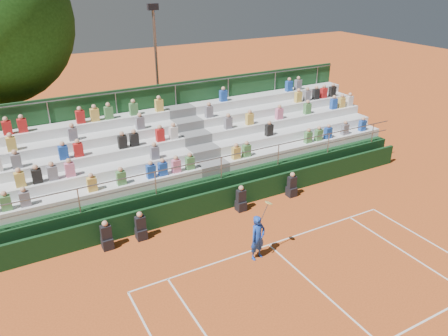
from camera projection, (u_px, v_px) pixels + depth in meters
ground at (269, 245)px, 16.49m from camera, size 90.00×90.00×0.00m
courtside_wall at (227, 198)px, 18.83m from camera, size 20.00×0.15×1.00m
line_officials at (201, 211)px, 17.83m from camera, size 8.89×0.40×1.19m
grandstand at (194, 160)px, 21.16m from camera, size 20.00×5.20×4.40m
tennis_player at (258, 238)px, 15.42m from camera, size 0.87×0.52×2.22m
floodlight_mast at (156, 63)px, 25.16m from camera, size 0.60×0.25×7.77m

